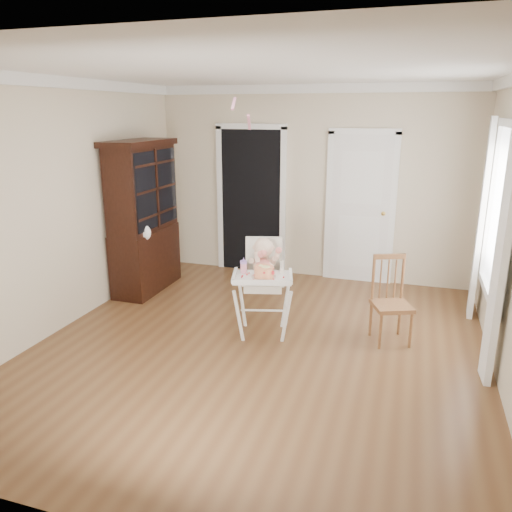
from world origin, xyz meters
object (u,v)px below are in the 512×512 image
(china_cabinet, at_px, (144,217))
(dining_chair, at_px, (391,303))
(sippy_cup, at_px, (244,267))
(high_chair, at_px, (263,276))
(cake, at_px, (264,272))

(china_cabinet, xyz_separation_m, dining_chair, (3.25, -0.65, -0.57))
(sippy_cup, height_order, china_cabinet, china_cabinet)
(high_chair, relative_size, sippy_cup, 6.25)
(high_chair, xyz_separation_m, china_cabinet, (-1.93, 0.90, 0.34))
(sippy_cup, bearing_deg, dining_chair, 17.07)
(china_cabinet, height_order, dining_chair, china_cabinet)
(high_chair, xyz_separation_m, cake, (0.08, -0.26, 0.14))
(high_chair, relative_size, cake, 4.27)
(dining_chair, bearing_deg, high_chair, 168.11)
(sippy_cup, relative_size, china_cabinet, 0.09)
(high_chair, bearing_deg, china_cabinet, 139.88)
(china_cabinet, distance_m, dining_chair, 3.36)
(cake, relative_size, dining_chair, 0.27)
(cake, distance_m, sippy_cup, 0.24)
(china_cabinet, bearing_deg, cake, -29.96)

